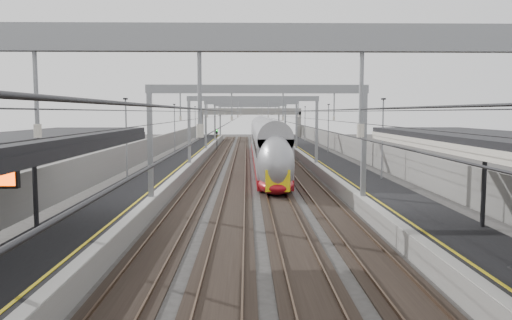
{
  "coord_description": "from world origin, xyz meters",
  "views": [
    {
      "loc": [
        -0.63,
        -7.3,
        5.99
      ],
      "look_at": [
        0.0,
        26.35,
        2.78
      ],
      "focal_mm": 35.0,
      "sensor_mm": 36.0,
      "label": 1
    }
  ],
  "objects": [
    {
      "name": "overbridge",
      "position": [
        0.0,
        100.0,
        5.31
      ],
      "size": [
        22.0,
        2.2,
        6.9
      ],
      "color": "gray",
      "rests_on": "ground"
    },
    {
      "name": "wall_left",
      "position": [
        -11.2,
        45.0,
        1.6
      ],
      "size": [
        0.3,
        120.0,
        3.2
      ],
      "primitive_type": "cube",
      "color": "gray",
      "rests_on": "ground"
    },
    {
      "name": "signal_red_near",
      "position": [
        3.2,
        63.28,
        2.42
      ],
      "size": [
        0.32,
        0.32,
        3.48
      ],
      "color": "black",
      "rests_on": "ground"
    },
    {
      "name": "signal_green",
      "position": [
        -5.2,
        69.2,
        2.42
      ],
      "size": [
        0.32,
        0.32,
        3.48
      ],
      "color": "black",
      "rests_on": "ground"
    },
    {
      "name": "tracks",
      "position": [
        0.0,
        45.0,
        0.05
      ],
      "size": [
        11.4,
        140.0,
        0.2
      ],
      "color": "black",
      "rests_on": "ground"
    },
    {
      "name": "train",
      "position": [
        1.5,
        49.66,
        2.11
      ],
      "size": [
        2.72,
        49.59,
        4.3
      ],
      "color": "#A00E17",
      "rests_on": "ground"
    },
    {
      "name": "platform_right",
      "position": [
        8.0,
        45.0,
        0.5
      ],
      "size": [
        4.0,
        120.0,
        1.0
      ],
      "primitive_type": "cube",
      "color": "black",
      "rests_on": "ground"
    },
    {
      "name": "platform_left",
      "position": [
        -8.0,
        45.0,
        0.5
      ],
      "size": [
        4.0,
        120.0,
        1.0
      ],
      "primitive_type": "cube",
      "color": "black",
      "rests_on": "ground"
    },
    {
      "name": "signal_red_far",
      "position": [
        5.4,
        71.95,
        2.42
      ],
      "size": [
        0.32,
        0.32,
        3.48
      ],
      "color": "black",
      "rests_on": "ground"
    },
    {
      "name": "overhead_line",
      "position": [
        0.0,
        51.62,
        6.14
      ],
      "size": [
        13.0,
        140.0,
        6.6
      ],
      "color": "gray",
      "rests_on": "platform_left"
    },
    {
      "name": "wall_right",
      "position": [
        11.2,
        45.0,
        1.6
      ],
      "size": [
        0.3,
        120.0,
        3.2
      ],
      "primitive_type": "cube",
      "color": "gray",
      "rests_on": "ground"
    }
  ]
}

